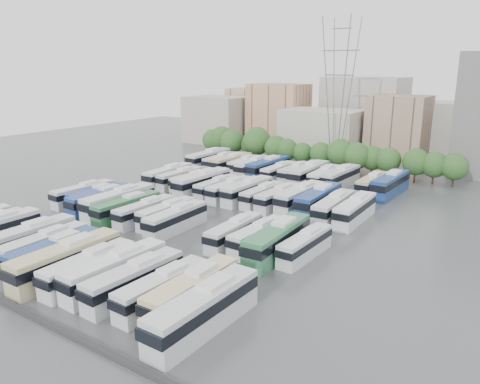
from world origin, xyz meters
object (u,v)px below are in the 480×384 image
Objects in this scene: bus_r2_s11 at (319,200)px; bus_r3_s9 at (324,177)px; bus_r2_s4 at (202,182)px; bus_r0_s12 at (193,291)px; bus_r1_s7 at (176,219)px; bus_r2_s10 at (300,197)px; bus_r3_s1 at (221,161)px; bus_r1_s2 at (102,200)px; bus_r1_s6 at (167,213)px; bus_r1_s11 at (258,236)px; bus_r3_s4 at (254,167)px; bus_r2_s6 at (230,189)px; bus_r3_s2 at (231,163)px; bus_r1_s3 at (119,201)px; bus_r3_s6 at (279,172)px; bus_r0_s5 at (44,246)px; bus_r0_s6 at (55,253)px; bus_r0_s10 at (135,280)px; bus_r1_s10 at (234,232)px; bus_r1_s13 at (305,245)px; bus_r2_s3 at (193,181)px; bus_r0_s11 at (163,288)px; bus_r2_s12 at (334,207)px; bus_r2_s8 at (262,195)px; electricity_pylon at (339,86)px; bus_r1_s1 at (96,196)px; bus_r3_s13 at (390,184)px; bus_r3_s3 at (244,165)px; bus_r2_s7 at (247,190)px; bus_r3_s8 at (309,173)px; bus_r1_s4 at (127,208)px; bus_r3_s5 at (268,167)px; bus_r1_s12 at (278,240)px; bus_r1_s5 at (145,211)px; bus_r0_s7 at (67,260)px; bus_r3_s7 at (295,172)px; bus_r0_s13 at (204,309)px; bus_r2_s5 at (216,187)px; bus_r2_s1 at (168,175)px; bus_r3_s10 at (340,177)px; bus_r2_s9 at (278,197)px; bus_r3_s12 at (372,184)px.

bus_r2_s11 is 1.10× the size of bus_r3_s9.
bus_r3_s9 is at bearing 49.28° from bus_r2_s4.
bus_r1_s7 is (-16.37, 16.08, -0.11)m from bus_r0_s12.
bus_r3_s1 is at bearing 151.22° from bus_r2_s10.
bus_r1_s6 is (13.17, 1.11, -0.23)m from bus_r1_s2.
bus_r3_s4 is (-22.97, 35.30, 0.25)m from bus_r1_s11.
bus_r2_s6 is 23.02m from bus_r3_s2.
bus_r3_s6 is at bearing 74.47° from bus_r1_s3.
bus_r0_s5 is 1.01× the size of bus_r3_s1.
bus_r0_s6 is 19.20m from bus_r1_s6.
bus_r0_s10 is 1.09× the size of bus_r1_s10.
bus_r1_s13 is 37.74m from bus_r2_s3.
bus_r0_s11 is 35.08m from bus_r2_s12.
bus_r2_s8 is at bearing 44.37° from bus_r1_s2.
electricity_pylon is 61.03m from bus_r1_s1.
bus_r1_s1 is 3.73m from bus_r1_s2.
bus_r0_s5 is 59.75m from bus_r3_s13.
bus_r3_s3 is at bearing 86.89° from bus_r1_s2.
bus_r2_s7 is 0.92× the size of bus_r3_s8.
bus_r2_s11 is (29.57, 19.50, 0.13)m from bus_r1_s2.
bus_r1_s4 is 1.12× the size of bus_r1_s13.
bus_r1_s7 is 1.08× the size of bus_r1_s11.
bus_r2_s11 is 26.01m from bus_r3_s5.
bus_r1_s12 is at bearing -0.18° from bus_r1_s7.
bus_r1_s5 reaches higher than bus_r2_s8.
bus_r0_s7 is 55.44m from bus_r3_s7.
bus_r3_s4 reaches higher than bus_r1_s6.
bus_r0_s6 is at bearing 178.61° from bus_r0_s13.
bus_r2_s5 is (6.52, 17.39, -0.41)m from bus_r1_s3.
electricity_pylon is at bearing 97.90° from bus_r3_s8.
bus_r1_s12 reaches higher than bus_r1_s6.
bus_r3_s7 is at bearing 126.00° from bus_r2_s11.
bus_r0_s10 is at bearing -169.85° from bus_r0_s12.
bus_r3_s5 is at bearing -5.08° from bus_r3_s1.
bus_r1_s6 is at bearing -179.83° from bus_r1_s11.
bus_r3_s7 is at bearing 102.41° from bus_r0_s10.
bus_r0_s5 is 0.86× the size of bus_r3_s13.
bus_r2_s3 is 0.95× the size of bus_r3_s7.
bus_r2_s1 is at bearing -177.66° from bus_r2_s10.
bus_r0_s10 is 1.00× the size of bus_r1_s4.
bus_r3_s5 is at bearing 50.74° from bus_r2_s1.
bus_r3_s4 is 0.97× the size of bus_r3_s10.
bus_r3_s9 is (16.71, 17.94, -0.24)m from bus_r2_s4.
bus_r2_s9 is at bearing 60.50° from bus_r1_s6.
bus_r2_s5 is at bearing 81.70° from bus_r1_s4.
electricity_pylon is at bearing 77.24° from bus_r2_s4.
bus_r0_s5 is at bearing -113.17° from bus_r3_s12.
bus_r0_s13 reaches higher than bus_r1_s13.
bus_r3_s5 is (-0.10, 53.81, 0.27)m from bus_r0_s5.
bus_r1_s7 is 18.80m from bus_r2_s7.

